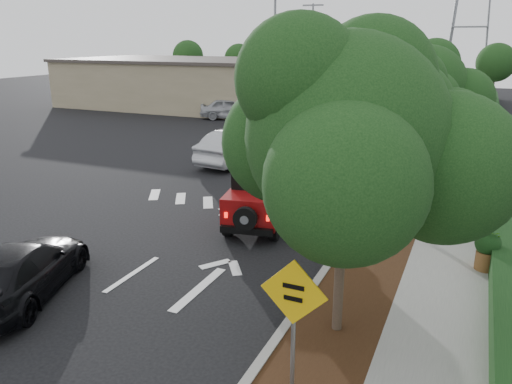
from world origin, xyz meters
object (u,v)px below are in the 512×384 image
Objects in this scene: speed_hump_sign at (293,309)px; red_jeep at (261,194)px; silver_suv_ahead at (328,162)px; black_suv_oncoming at (21,270)px.

red_jeep is at bearing 117.55° from speed_hump_sign.
silver_suv_ahead is at bearing 104.24° from speed_hump_sign.
black_suv_oncoming is 1.85× the size of speed_hump_sign.
silver_suv_ahead is at bearing 75.30° from red_jeep.
speed_hump_sign reaches higher than black_suv_oncoming.
black_suv_oncoming is at bearing 174.63° from speed_hump_sign.
red_jeep is at bearing -135.09° from black_suv_oncoming.
silver_suv_ahead is 14.48m from speed_hump_sign.
red_jeep is 0.81× the size of silver_suv_ahead.
silver_suv_ahead is 13.80m from black_suv_oncoming.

